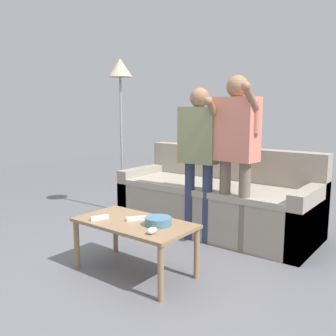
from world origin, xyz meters
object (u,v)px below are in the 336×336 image
snack_bowl (158,221)px  player_center (199,147)px  game_remote_wand_near (137,218)px  game_remote_wand_far (99,218)px  couch (217,201)px  game_remote_nunchuk (152,230)px  player_right (236,142)px  coffee_table (134,228)px  floor_lamp (120,82)px

snack_bowl → player_center: bearing=103.4°
game_remote_wand_near → game_remote_wand_far: (-0.25, -0.17, 0.00)m
snack_bowl → player_center: (-0.21, 0.88, 0.48)m
couch → game_remote_nunchuk: 1.54m
couch → snack_bowl: 1.35m
snack_bowl → player_right: 1.07m
couch → game_remote_wand_near: couch is taller
couch → game_remote_wand_near: size_ratio=13.60×
game_remote_nunchuk → snack_bowl: bearing=116.8°
snack_bowl → game_remote_wand_near: snack_bowl is taller
coffee_table → floor_lamp: bearing=137.6°
game_remote_wand_near → couch: bearing=91.6°
coffee_table → game_remote_wand_near: game_remote_wand_near is taller
snack_bowl → player_right: bearing=79.5°
coffee_table → game_remote_wand_near: 0.08m
snack_bowl → game_remote_nunchuk: bearing=-63.2°
game_remote_nunchuk → game_remote_wand_near: (-0.30, 0.17, -0.01)m
floor_lamp → game_remote_wand_far: 2.10m
coffee_table → player_center: (-0.00, 0.92, 0.57)m
snack_bowl → game_remote_wand_near: bearing=-177.1°
couch → coffee_table: couch is taller
game_remote_nunchuk → game_remote_wand_near: bearing=150.8°
coffee_table → snack_bowl: snack_bowl is taller
floor_lamp → player_right: floor_lamp is taller
floor_lamp → player_center: bearing=-13.0°
couch → player_right: bearing=-45.1°
couch → coffee_table: size_ratio=2.23×
game_remote_wand_near → player_center: bearing=89.7°
coffee_table → floor_lamp: (-1.35, 1.23, 1.24)m
couch → floor_lamp: size_ratio=1.11×
game_remote_nunchuk → game_remote_wand_far: size_ratio=0.58×
coffee_table → player_center: size_ratio=0.63×
floor_lamp → game_remote_wand_near: (1.34, -1.20, -1.17)m
couch → player_right: player_right is taller
game_remote_nunchuk → floor_lamp: floor_lamp is taller
couch → coffee_table: (0.04, -1.36, 0.06)m
game_remote_nunchuk → game_remote_wand_far: (-0.55, 0.00, -0.01)m
floor_lamp → game_remote_wand_near: size_ratio=12.21×
couch → game_remote_nunchuk: couch is taller
player_center → game_remote_wand_near: player_center is taller
game_remote_wand_near → game_remote_wand_far: 0.30m
snack_bowl → player_right: size_ratio=0.13×
game_remote_wand_far → player_center: bearing=76.6°
floor_lamp → player_center: size_ratio=1.27×
snack_bowl → game_remote_wand_far: snack_bowl is taller
couch → game_remote_wand_near: bearing=-88.4°
game_remote_nunchuk → player_right: bearing=86.1°
coffee_table → game_remote_wand_far: game_remote_wand_far is taller
coffee_table → floor_lamp: floor_lamp is taller
game_remote_nunchuk → player_center: size_ratio=0.06×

